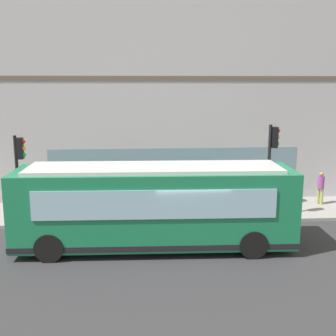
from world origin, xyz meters
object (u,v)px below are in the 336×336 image
(traffic_light_down_block, at_px, (19,162))
(pedestrian_walking_along_curb, at_px, (76,191))
(pedestrian_near_building_entrance, at_px, (321,186))
(newspaper_vending_box, at_px, (293,193))
(pedestrian_by_light_pole, at_px, (272,192))
(city_bus_nearside, at_px, (154,207))
(traffic_light_near_corner, at_px, (272,153))
(fire_hydrant, at_px, (278,199))

(traffic_light_down_block, bearing_deg, pedestrian_walking_along_curb, -68.40)
(traffic_light_down_block, height_order, pedestrian_near_building_entrance, traffic_light_down_block)
(pedestrian_near_building_entrance, distance_m, newspaper_vending_box, 1.37)
(pedestrian_walking_along_curb, distance_m, pedestrian_by_light_pole, 8.98)
(pedestrian_walking_along_curb, distance_m, pedestrian_near_building_entrance, 11.72)
(city_bus_nearside, distance_m, traffic_light_near_corner, 6.11)
(traffic_light_near_corner, relative_size, fire_hydrant, 5.54)
(city_bus_nearside, height_order, pedestrian_near_building_entrance, city_bus_nearside)
(pedestrian_by_light_pole, bearing_deg, city_bus_nearside, 122.99)
(city_bus_nearside, relative_size, fire_hydrant, 13.66)
(fire_hydrant, bearing_deg, pedestrian_by_light_pole, 142.17)
(city_bus_nearside, height_order, fire_hydrant, city_bus_nearside)
(city_bus_nearside, relative_size, newspaper_vending_box, 11.23)
(pedestrian_walking_along_curb, bearing_deg, fire_hydrant, -87.62)
(traffic_light_near_corner, xyz_separation_m, newspaper_vending_box, (2.29, -1.91, -2.40))
(city_bus_nearside, bearing_deg, pedestrian_near_building_entrance, -61.13)
(city_bus_nearside, distance_m, newspaper_vending_box, 8.83)
(pedestrian_by_light_pole, bearing_deg, pedestrian_near_building_entrance, -70.67)
(city_bus_nearside, xyz_separation_m, pedestrian_near_building_entrance, (4.59, -8.33, -0.49))
(traffic_light_near_corner, bearing_deg, city_bus_nearside, 118.21)
(city_bus_nearside, bearing_deg, traffic_light_down_block, 61.03)
(newspaper_vending_box, bearing_deg, pedestrian_walking_along_curb, 96.29)
(traffic_light_down_block, distance_m, pedestrian_walking_along_curb, 2.81)
(city_bus_nearside, relative_size, pedestrian_by_light_pole, 6.49)
(newspaper_vending_box, bearing_deg, traffic_light_near_corner, 140.10)
(fire_hydrant, xyz_separation_m, pedestrian_walking_along_curb, (-0.40, 9.51, 0.67))
(city_bus_nearside, height_order, newspaper_vending_box, city_bus_nearside)
(city_bus_nearside, xyz_separation_m, newspaper_vending_box, (5.10, -7.15, -0.95))
(traffic_light_down_block, xyz_separation_m, pedestrian_walking_along_curb, (0.86, -2.18, -1.55))
(traffic_light_near_corner, distance_m, traffic_light_down_block, 10.79)
(pedestrian_near_building_entrance, xyz_separation_m, pedestrian_by_light_pole, (-0.96, 2.73, -0.03))
(traffic_light_near_corner, distance_m, newspaper_vending_box, 3.83)
(city_bus_nearside, bearing_deg, pedestrian_by_light_pole, -57.01)
(city_bus_nearside, relative_size, pedestrian_near_building_entrance, 6.30)
(traffic_light_near_corner, xyz_separation_m, pedestrian_walking_along_curb, (1.13, 8.60, -1.82))
(traffic_light_down_block, distance_m, newspaper_vending_box, 13.03)
(traffic_light_down_block, distance_m, pedestrian_by_light_pole, 11.29)
(traffic_light_near_corner, height_order, pedestrian_walking_along_curb, traffic_light_near_corner)
(traffic_light_near_corner, bearing_deg, newspaper_vending_box, -39.90)
(newspaper_vending_box, bearing_deg, traffic_light_down_block, 99.05)
(traffic_light_down_block, bearing_deg, pedestrian_near_building_entrance, -83.75)
(city_bus_nearside, xyz_separation_m, pedestrian_by_light_pole, (3.63, -5.60, -0.52))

